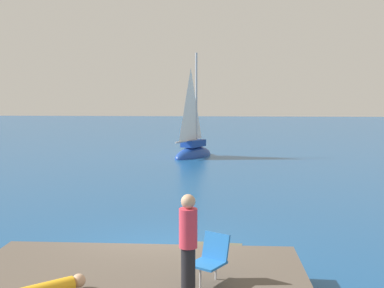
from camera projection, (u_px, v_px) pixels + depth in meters
name	position (u px, v px, depth m)	size (l,w,h in m)	color
ground_plane	(163.00, 254.00, 11.28)	(160.00, 160.00, 0.00)	navy
boulder_seaward	(131.00, 269.00, 10.34)	(0.89, 0.71, 0.49)	brown
boulder_inland	(214.00, 269.00, 10.31)	(1.40, 1.12, 0.77)	#51503E
sailboat_near	(193.00, 151.00, 29.54)	(2.86, 3.89, 7.10)	#193D99
person_standing	(188.00, 243.00, 7.17)	(0.28, 0.28, 1.62)	black
beach_chair	(211.00, 256.00, 7.84)	(0.72, 0.76, 0.80)	blue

